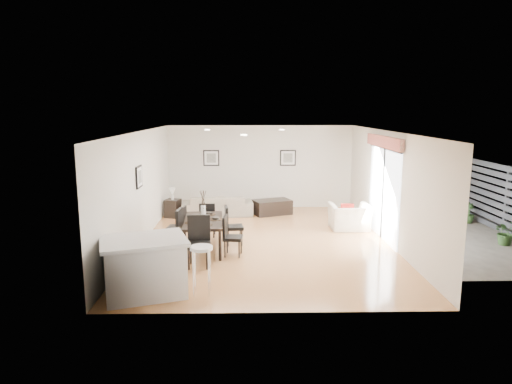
{
  "coord_description": "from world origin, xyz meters",
  "views": [
    {
      "loc": [
        -0.42,
        -10.84,
        3.22
      ],
      "look_at": [
        -0.21,
        0.4,
        1.17
      ],
      "focal_mm": 32.0,
      "sensor_mm": 36.0,
      "label": 1
    }
  ],
  "objects_px": {
    "dining_chair_enear": "(230,233)",
    "armchair": "(350,217)",
    "dining_chair_efar": "(231,223)",
    "dining_table": "(204,223)",
    "dining_chair_head": "(199,238)",
    "dining_chair_foot": "(208,218)",
    "dining_chair_wfar": "(180,224)",
    "kitchen_island": "(144,266)",
    "sofa": "(217,205)",
    "bar_stool": "(201,253)",
    "dining_chair_wnear": "(174,230)",
    "coffee_table": "(272,207)",
    "side_table": "(173,208)"
  },
  "relations": [
    {
      "from": "sofa",
      "to": "armchair",
      "type": "xyz_separation_m",
      "value": [
        3.69,
        -1.73,
        0.03
      ]
    },
    {
      "from": "dining_chair_efar",
      "to": "coffee_table",
      "type": "bearing_deg",
      "value": -27.54
    },
    {
      "from": "dining_chair_wfar",
      "to": "dining_chair_enear",
      "type": "height_order",
      "value": "dining_chair_wfar"
    },
    {
      "from": "dining_chair_head",
      "to": "dining_chair_foot",
      "type": "relative_size",
      "value": 1.18
    },
    {
      "from": "dining_chair_enear",
      "to": "armchair",
      "type": "bearing_deg",
      "value": -48.3
    },
    {
      "from": "dining_chair_wfar",
      "to": "dining_chair_foot",
      "type": "height_order",
      "value": "dining_chair_wfar"
    },
    {
      "from": "dining_chair_head",
      "to": "bar_stool",
      "type": "xyz_separation_m",
      "value": [
        0.21,
        -1.5,
        0.16
      ]
    },
    {
      "from": "dining_chair_enear",
      "to": "sofa",
      "type": "bearing_deg",
      "value": 14.92
    },
    {
      "from": "dining_chair_head",
      "to": "dining_table",
      "type": "bearing_deg",
      "value": 89.16
    },
    {
      "from": "sofa",
      "to": "armchair",
      "type": "distance_m",
      "value": 4.07
    },
    {
      "from": "sofa",
      "to": "dining_chair_enear",
      "type": "relative_size",
      "value": 2.37
    },
    {
      "from": "dining_chair_efar",
      "to": "side_table",
      "type": "bearing_deg",
      "value": 25.45
    },
    {
      "from": "dining_chair_efar",
      "to": "dining_chair_enear",
      "type": "bearing_deg",
      "value": 172.65
    },
    {
      "from": "dining_chair_wfar",
      "to": "coffee_table",
      "type": "distance_m",
      "value": 4.0
    },
    {
      "from": "sofa",
      "to": "bar_stool",
      "type": "distance_m",
      "value": 6.05
    },
    {
      "from": "dining_table",
      "to": "kitchen_island",
      "type": "xyz_separation_m",
      "value": [
        -0.79,
        -2.56,
        -0.13
      ]
    },
    {
      "from": "dining_chair_enear",
      "to": "bar_stool",
      "type": "distance_m",
      "value": 2.19
    },
    {
      "from": "sofa",
      "to": "dining_table",
      "type": "height_order",
      "value": "dining_table"
    },
    {
      "from": "side_table",
      "to": "kitchen_island",
      "type": "height_order",
      "value": "kitchen_island"
    },
    {
      "from": "dining_chair_wnear",
      "to": "dining_chair_efar",
      "type": "xyz_separation_m",
      "value": [
        1.21,
        0.86,
        -0.07
      ]
    },
    {
      "from": "dining_chair_wnear",
      "to": "dining_chair_enear",
      "type": "xyz_separation_m",
      "value": [
        1.21,
        0.02,
        -0.09
      ]
    },
    {
      "from": "side_table",
      "to": "sofa",
      "type": "bearing_deg",
      "value": 8.96
    },
    {
      "from": "kitchen_island",
      "to": "armchair",
      "type": "bearing_deg",
      "value": 24.96
    },
    {
      "from": "sofa",
      "to": "dining_chair_foot",
      "type": "bearing_deg",
      "value": 82.5
    },
    {
      "from": "dining_chair_head",
      "to": "kitchen_island",
      "type": "relative_size",
      "value": 0.61
    },
    {
      "from": "dining_chair_foot",
      "to": "bar_stool",
      "type": "xyz_separation_m",
      "value": [
        0.21,
        -3.64,
        0.25
      ]
    },
    {
      "from": "dining_chair_enear",
      "to": "dining_chair_foot",
      "type": "xyz_separation_m",
      "value": [
        -0.61,
        1.5,
        -0.01
      ]
    },
    {
      "from": "dining_chair_enear",
      "to": "coffee_table",
      "type": "xyz_separation_m",
      "value": [
        1.16,
        4.04,
        -0.28
      ]
    },
    {
      "from": "dining_chair_foot",
      "to": "kitchen_island",
      "type": "relative_size",
      "value": 0.52
    },
    {
      "from": "dining_chair_enear",
      "to": "kitchen_island",
      "type": "distance_m",
      "value": 2.56
    },
    {
      "from": "dining_chair_enear",
      "to": "dining_chair_efar",
      "type": "height_order",
      "value": "dining_chair_efar"
    },
    {
      "from": "sofa",
      "to": "bar_stool",
      "type": "bearing_deg",
      "value": 85.77
    },
    {
      "from": "armchair",
      "to": "dining_chair_head",
      "type": "bearing_deg",
      "value": 35.23
    },
    {
      "from": "dining_chair_wnear",
      "to": "dining_chair_wfar",
      "type": "relative_size",
      "value": 1.15
    },
    {
      "from": "armchair",
      "to": "dining_chair_foot",
      "type": "relative_size",
      "value": 1.18
    },
    {
      "from": "dining_chair_enear",
      "to": "dining_chair_head",
      "type": "height_order",
      "value": "dining_chair_head"
    },
    {
      "from": "dining_chair_efar",
      "to": "dining_table",
      "type": "bearing_deg",
      "value": 117.05
    },
    {
      "from": "armchair",
      "to": "dining_table",
      "type": "height_order",
      "value": "dining_table"
    },
    {
      "from": "armchair",
      "to": "kitchen_island",
      "type": "distance_m",
      "value": 6.28
    },
    {
      "from": "armchair",
      "to": "bar_stool",
      "type": "relative_size",
      "value": 1.22
    },
    {
      "from": "armchair",
      "to": "dining_chair_foot",
      "type": "distance_m",
      "value": 3.84
    },
    {
      "from": "dining_chair_foot",
      "to": "coffee_table",
      "type": "relative_size",
      "value": 0.8
    },
    {
      "from": "dining_chair_efar",
      "to": "armchair",
      "type": "bearing_deg",
      "value": -74.82
    },
    {
      "from": "side_table",
      "to": "coffee_table",
      "type": "bearing_deg",
      "value": 6.74
    },
    {
      "from": "dining_chair_wfar",
      "to": "armchair",
      "type": "bearing_deg",
      "value": 112.89
    },
    {
      "from": "dining_chair_foot",
      "to": "bar_stool",
      "type": "bearing_deg",
      "value": 93.45
    },
    {
      "from": "dining_chair_wfar",
      "to": "bar_stool",
      "type": "bearing_deg",
      "value": 21.45
    },
    {
      "from": "armchair",
      "to": "dining_chair_wfar",
      "type": "height_order",
      "value": "dining_chair_wfar"
    },
    {
      "from": "side_table",
      "to": "dining_chair_efar",
      "type": "bearing_deg",
      "value": -56.99
    },
    {
      "from": "bar_stool",
      "to": "dining_chair_wnear",
      "type": "bearing_deg",
      "value": 110.83
    }
  ]
}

